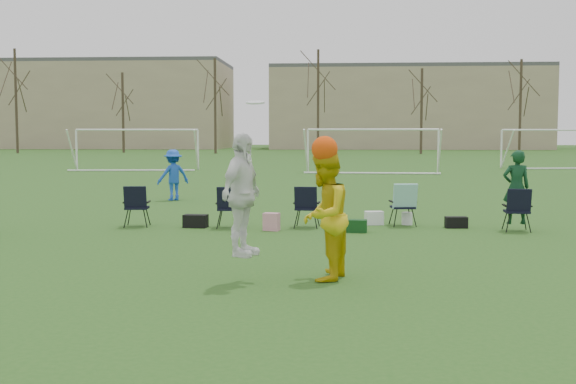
# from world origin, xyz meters

# --- Properties ---
(ground) EXTENTS (260.00, 260.00, 0.00)m
(ground) POSITION_xyz_m (0.00, 0.00, 0.00)
(ground) COLOR #26541A
(ground) RESTS_ON ground
(fielder_blue) EXTENTS (1.23, 1.12, 1.66)m
(fielder_blue) POSITION_xyz_m (-3.37, 14.39, 0.83)
(fielder_blue) COLOR blue
(fielder_blue) RESTS_ON ground
(center_contest) EXTENTS (2.04, 1.45, 2.66)m
(center_contest) POSITION_xyz_m (1.30, 1.72, 1.12)
(center_contest) COLOR white
(center_contest) RESTS_ON ground
(sideline_setup) EXTENTS (9.37, 1.72, 1.81)m
(sideline_setup) POSITION_xyz_m (2.29, 7.80, 0.54)
(sideline_setup) COLOR #0F381E
(sideline_setup) RESTS_ON ground
(goal_left) EXTENTS (7.39, 0.76, 2.46)m
(goal_left) POSITION_xyz_m (-10.00, 34.00, 1.92)
(goal_left) COLOR white
(goal_left) RESTS_ON ground
(goal_mid) EXTENTS (7.40, 0.63, 2.46)m
(goal_mid) POSITION_xyz_m (4.00, 32.00, 1.92)
(goal_mid) COLOR white
(goal_mid) RESTS_ON ground
(goal_right) EXTENTS (7.35, 1.14, 2.46)m
(goal_right) POSITION_xyz_m (16.00, 38.00, 1.92)
(goal_right) COLOR white
(goal_right) RESTS_ON ground
(tree_line) EXTENTS (110.28, 3.28, 11.40)m
(tree_line) POSITION_xyz_m (0.24, 69.85, 5.09)
(tree_line) COLOR #382B21
(tree_line) RESTS_ON ground
(building_row) EXTENTS (126.00, 16.00, 13.00)m
(building_row) POSITION_xyz_m (6.73, 96.00, 5.99)
(building_row) COLOR tan
(building_row) RESTS_ON ground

